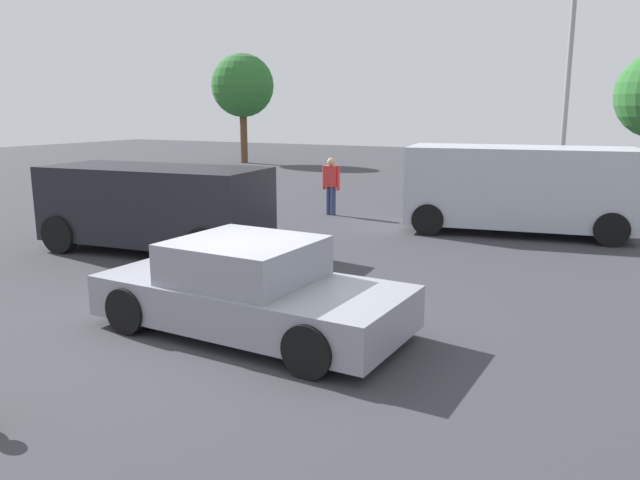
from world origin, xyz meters
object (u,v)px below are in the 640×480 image
sedan_foreground (250,290)px  suv_dark (155,205)px  light_post_near (571,42)px  pedestrian (331,181)px  van_white (519,187)px

sedan_foreground → suv_dark: size_ratio=0.88×
sedan_foreground → light_post_near: light_post_near is taller
light_post_near → suv_dark: bearing=-130.9°
light_post_near → sedan_foreground: bearing=-102.8°
pedestrian → light_post_near: bearing=-61.3°
van_white → suv_dark: size_ratio=1.12×
sedan_foreground → light_post_near: (2.57, 11.32, 4.10)m
van_white → light_post_near: bearing=66.5°
sedan_foreground → light_post_near: bearing=79.3°
van_white → suv_dark: van_white is taller
sedan_foreground → light_post_near: size_ratio=0.62×
van_white → light_post_near: (0.64, 2.57, 3.55)m
suv_dark → sedan_foreground: bearing=139.2°
van_white → pedestrian: 5.19m
pedestrian → suv_dark: bearing=174.5°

